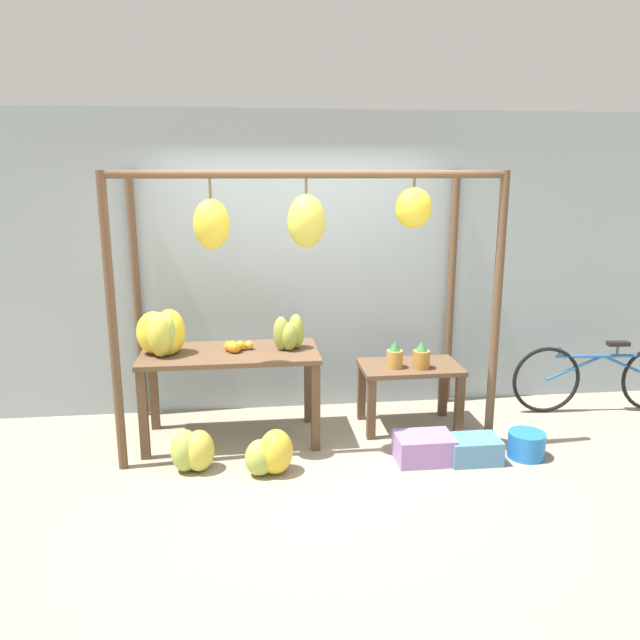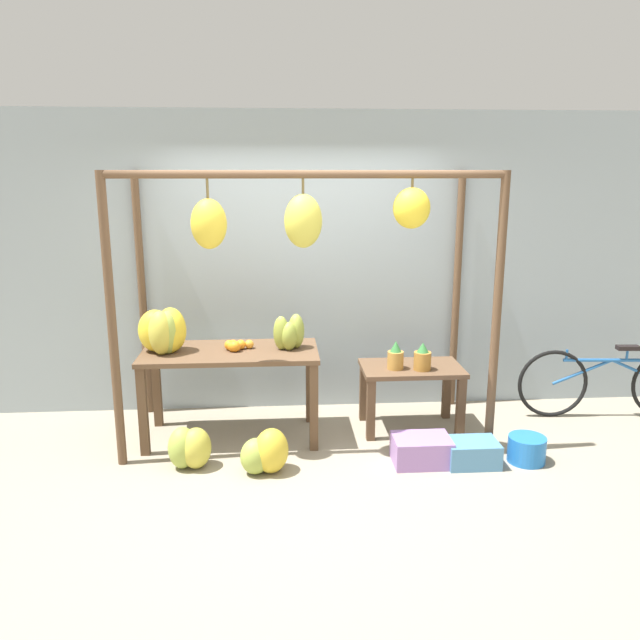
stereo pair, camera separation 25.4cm
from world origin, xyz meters
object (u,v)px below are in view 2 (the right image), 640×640
Objects in this scene: fruit_crate_white at (421,450)px; banana_pile_ground_left at (189,448)px; blue_bucket at (527,449)px; parked_bicycle at (610,382)px; pineapple_cluster at (410,358)px; papaya_pile at (290,333)px; banana_pile_ground_right at (265,453)px; fruit_crate_purple at (472,453)px; orange_pile at (236,345)px; banana_pile_on_table at (164,332)px.

banana_pile_ground_left is at bearing 178.41° from fruit_crate_white.
parked_bicycle is at bearing 37.40° from blue_bucket.
papaya_pile reaches higher than pineapple_cluster.
fruit_crate_purple is (1.62, 0.02, -0.07)m from banana_pile_ground_right.
banana_pile_ground_right is 1.56× the size of papaya_pile.
pineapple_cluster reaches higher than fruit_crate_purple.
pineapple_cluster is at bearing 28.68° from banana_pile_ground_right.
fruit_crate_white is at bearing -22.61° from orange_pile.
banana_pile_ground_left is 1.01× the size of fruit_crate_purple.
banana_pile_ground_left is 1.37× the size of papaya_pile.
banana_pile_ground_right is at bearing -70.47° from orange_pile.
papaya_pile reaches higher than banana_pile_ground_left.
pineapple_cluster is 0.83× the size of fruit_crate_white.
blue_bucket is 2.13m from papaya_pile.
fruit_crate_white is 1.51× the size of papaya_pile.
pineapple_cluster reaches higher than parked_bicycle.
banana_pile_on_table is at bearing 163.98° from fruit_crate_white.
orange_pile is 0.61× the size of fruit_crate_purple.
banana_pile_on_table is 0.99m from banana_pile_ground_left.
banana_pile_ground_left is at bearing -163.08° from pineapple_cluster.
banana_pile_ground_left is 2.21m from fruit_crate_purple.
orange_pile is at bearing 58.31° from banana_pile_ground_left.
banana_pile_on_table is 1.61× the size of papaya_pile.
papaya_pile is 1.76m from fruit_crate_purple.
pineapple_cluster is at bearing 142.14° from blue_bucket.
fruit_crate_white is at bearing -31.43° from papaya_pile.
orange_pile is 0.55× the size of fruit_crate_white.
parked_bicycle is (3.19, 0.90, 0.18)m from banana_pile_ground_right.
parked_bicycle is 5.74× the size of papaya_pile.
banana_pile_ground_right is at bearing -151.32° from pineapple_cluster.
fruit_crate_purple is (-1.58, -0.87, -0.25)m from parked_bicycle.
blue_bucket is 0.45m from fruit_crate_purple.
blue_bucket is at bearing -15.58° from orange_pile.
papaya_pile is (1.04, 0.03, -0.04)m from banana_pile_on_table.
pineapple_cluster is 1.99m from banana_pile_ground_left.
pineapple_cluster reaches higher than banana_pile_ground_right.
parked_bicycle is at bearing 6.40° from pineapple_cluster.
banana_pile_on_table reaches higher than blue_bucket.
papaya_pile reaches higher than orange_pile.
banana_pile_on_table is 0.28× the size of parked_bicycle.
parked_bicycle is at bearing 29.04° from fruit_crate_purple.
banana_pile_ground_left is 0.60m from banana_pile_ground_right.
blue_bucket is at bearing 1.10° from banana_pile_ground_right.
orange_pile is at bearing 164.42° from blue_bucket.
fruit_crate_white is 0.26× the size of parked_bicycle.
papaya_pile is at bearing 35.37° from banana_pile_ground_left.
fruit_crate_purple is (2.21, -0.10, -0.07)m from banana_pile_ground_left.
blue_bucket is at bearing -19.38° from papaya_pile.
fruit_crate_purple is at bearing -178.12° from blue_bucket.
fruit_crate_purple is (1.86, -0.66, -0.73)m from orange_pile.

